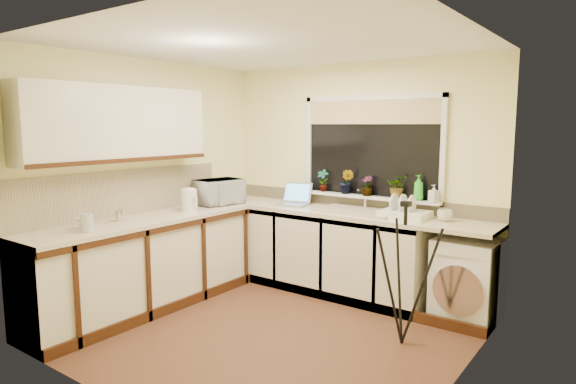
{
  "coord_description": "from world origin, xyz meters",
  "views": [
    {
      "loc": [
        2.57,
        -3.28,
        1.8
      ],
      "look_at": [
        -0.21,
        0.55,
        1.15
      ],
      "focal_mm": 30.89,
      "sensor_mm": 36.0,
      "label": 1
    }
  ],
  "objects_px": {
    "washing_machine": "(467,280)",
    "soap_bottle_green": "(419,188)",
    "glass_jug": "(87,223)",
    "kettle": "(189,201)",
    "laptop": "(295,199)",
    "dish_rack": "(405,214)",
    "plant_d": "(398,187)",
    "plant_c": "(367,186)",
    "plant_b": "(347,182)",
    "tripod": "(404,274)",
    "plant_a": "(323,181)",
    "cup_left": "(83,223)",
    "steel_jar": "(120,215)",
    "soap_bottle_clear": "(434,193)",
    "cup_back": "(445,215)",
    "microwave": "(219,192)"
  },
  "relations": [
    {
      "from": "washing_machine",
      "to": "soap_bottle_green",
      "type": "distance_m",
      "value": 0.99
    },
    {
      "from": "glass_jug",
      "to": "kettle",
      "type": "bearing_deg",
      "value": 92.44
    },
    {
      "from": "washing_machine",
      "to": "laptop",
      "type": "bearing_deg",
      "value": -177.0
    },
    {
      "from": "dish_rack",
      "to": "soap_bottle_green",
      "type": "relative_size",
      "value": 1.78
    },
    {
      "from": "plant_d",
      "to": "glass_jug",
      "type": "bearing_deg",
      "value": -125.94
    },
    {
      "from": "plant_c",
      "to": "plant_b",
      "type": "bearing_deg",
      "value": -179.41
    },
    {
      "from": "glass_jug",
      "to": "tripod",
      "type": "bearing_deg",
      "value": 31.86
    },
    {
      "from": "plant_a",
      "to": "cup_left",
      "type": "relative_size",
      "value": 2.37
    },
    {
      "from": "dish_rack",
      "to": "glass_jug",
      "type": "distance_m",
      "value": 2.89
    },
    {
      "from": "soap_bottle_green",
      "to": "cup_left",
      "type": "bearing_deg",
      "value": -132.32
    },
    {
      "from": "laptop",
      "to": "plant_d",
      "type": "xyz_separation_m",
      "value": [
        1.15,
        0.19,
        0.2
      ]
    },
    {
      "from": "steel_jar",
      "to": "cup_left",
      "type": "xyz_separation_m",
      "value": [
        0.03,
        -0.39,
        -0.01
      ]
    },
    {
      "from": "laptop",
      "to": "dish_rack",
      "type": "distance_m",
      "value": 1.33
    },
    {
      "from": "cup_left",
      "to": "plant_c",
      "type": "bearing_deg",
      "value": 56.11
    },
    {
      "from": "soap_bottle_green",
      "to": "soap_bottle_clear",
      "type": "xyz_separation_m",
      "value": [
        0.16,
        -0.01,
        -0.04
      ]
    },
    {
      "from": "plant_b",
      "to": "tripod",
      "type": "bearing_deg",
      "value": -41.84
    },
    {
      "from": "plant_a",
      "to": "plant_d",
      "type": "distance_m",
      "value": 0.88
    },
    {
      "from": "cup_back",
      "to": "plant_c",
      "type": "bearing_deg",
      "value": 171.29
    },
    {
      "from": "microwave",
      "to": "cup_left",
      "type": "distance_m",
      "value": 1.66
    },
    {
      "from": "plant_b",
      "to": "soap_bottle_green",
      "type": "bearing_deg",
      "value": 0.79
    },
    {
      "from": "cup_back",
      "to": "soap_bottle_clear",
      "type": "bearing_deg",
      "value": 140.47
    },
    {
      "from": "glass_jug",
      "to": "plant_c",
      "type": "distance_m",
      "value": 2.75
    },
    {
      "from": "microwave",
      "to": "plant_b",
      "type": "bearing_deg",
      "value": -52.77
    },
    {
      "from": "plant_c",
      "to": "cup_back",
      "type": "relative_size",
      "value": 1.52
    },
    {
      "from": "laptop",
      "to": "cup_back",
      "type": "xyz_separation_m",
      "value": [
        1.7,
        0.02,
        -0.01
      ]
    },
    {
      "from": "laptop",
      "to": "plant_b",
      "type": "distance_m",
      "value": 0.64
    },
    {
      "from": "plant_a",
      "to": "cup_back",
      "type": "relative_size",
      "value": 1.79
    },
    {
      "from": "washing_machine",
      "to": "plant_c",
      "type": "distance_m",
      "value": 1.37
    },
    {
      "from": "soap_bottle_clear",
      "to": "steel_jar",
      "type": "bearing_deg",
      "value": -140.13
    },
    {
      "from": "steel_jar",
      "to": "washing_machine",
      "type": "bearing_deg",
      "value": 33.01
    },
    {
      "from": "washing_machine",
      "to": "soap_bottle_green",
      "type": "xyz_separation_m",
      "value": [
        -0.56,
        0.18,
        0.79
      ]
    },
    {
      "from": "kettle",
      "to": "plant_b",
      "type": "relative_size",
      "value": 0.82
    },
    {
      "from": "plant_a",
      "to": "soap_bottle_green",
      "type": "relative_size",
      "value": 0.98
    },
    {
      "from": "washing_machine",
      "to": "kettle",
      "type": "relative_size",
      "value": 3.49
    },
    {
      "from": "kettle",
      "to": "glass_jug",
      "type": "xyz_separation_m",
      "value": [
        0.05,
        -1.2,
        -0.03
      ]
    },
    {
      "from": "microwave",
      "to": "plant_c",
      "type": "xyz_separation_m",
      "value": [
        1.53,
        0.64,
        0.11
      ]
    },
    {
      "from": "washing_machine",
      "to": "microwave",
      "type": "bearing_deg",
      "value": -166.53
    },
    {
      "from": "washing_machine",
      "to": "plant_a",
      "type": "distance_m",
      "value": 1.86
    },
    {
      "from": "plant_c",
      "to": "plant_d",
      "type": "bearing_deg",
      "value": 5.24
    },
    {
      "from": "washing_machine",
      "to": "microwave",
      "type": "distance_m",
      "value": 2.77
    },
    {
      "from": "plant_d",
      "to": "tripod",
      "type": "bearing_deg",
      "value": -63.07
    },
    {
      "from": "microwave",
      "to": "cup_back",
      "type": "bearing_deg",
      "value": -67.31
    },
    {
      "from": "laptop",
      "to": "cup_left",
      "type": "relative_size",
      "value": 3.73
    },
    {
      "from": "laptop",
      "to": "plant_b",
      "type": "xyz_separation_m",
      "value": [
        0.58,
        0.16,
        0.22
      ]
    },
    {
      "from": "laptop",
      "to": "dish_rack",
      "type": "height_order",
      "value": "laptop"
    },
    {
      "from": "steel_jar",
      "to": "cup_left",
      "type": "relative_size",
      "value": 1.07
    },
    {
      "from": "plant_d",
      "to": "cup_left",
      "type": "relative_size",
      "value": 2.25
    },
    {
      "from": "laptop",
      "to": "soap_bottle_clear",
      "type": "relative_size",
      "value": 2.32
    },
    {
      "from": "microwave",
      "to": "soap_bottle_green",
      "type": "xyz_separation_m",
      "value": [
        2.09,
        0.65,
        0.14
      ]
    },
    {
      "from": "plant_d",
      "to": "laptop",
      "type": "bearing_deg",
      "value": -170.68
    }
  ]
}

